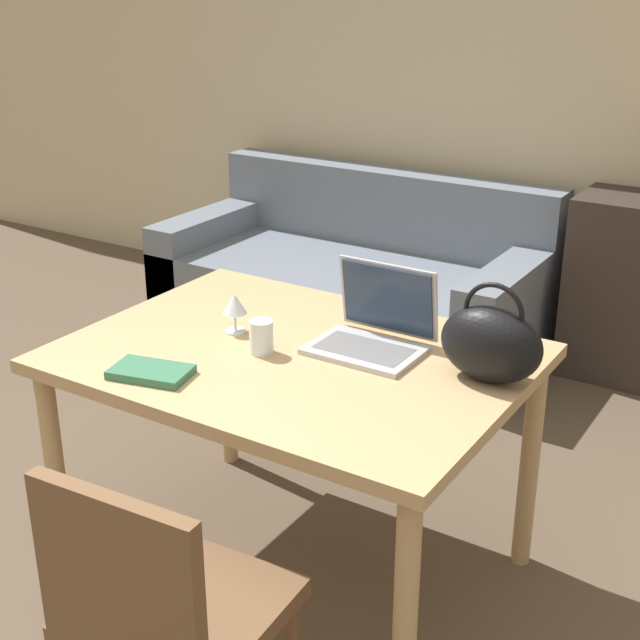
{
  "coord_description": "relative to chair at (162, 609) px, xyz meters",
  "views": [
    {
      "loc": [
        1.26,
        -1.28,
        1.83
      ],
      "look_at": [
        0.01,
        0.69,
        0.89
      ],
      "focal_mm": 50.0,
      "sensor_mm": 36.0,
      "label": 1
    }
  ],
  "objects": [
    {
      "name": "laptop",
      "position": [
        -0.0,
        0.98,
        0.35
      ],
      "size": [
        0.32,
        0.27,
        0.24
      ],
      "color": "#ADADB2",
      "rests_on": "dining_table"
    },
    {
      "name": "drinking_glass",
      "position": [
        -0.26,
        0.75,
        0.33
      ],
      "size": [
        0.07,
        0.07,
        0.1
      ],
      "color": "silver",
      "rests_on": "dining_table"
    },
    {
      "name": "chair",
      "position": [
        0.0,
        0.0,
        0.0
      ],
      "size": [
        0.47,
        0.47,
        0.86
      ],
      "rotation": [
        0.0,
        0.0,
        0.06
      ],
      "color": "brown",
      "rests_on": "ground_plane"
    },
    {
      "name": "handbag",
      "position": [
        0.37,
        0.93,
        0.39
      ],
      "size": [
        0.29,
        0.16,
        0.28
      ],
      "color": "black",
      "rests_on": "dining_table"
    },
    {
      "name": "wine_glass",
      "position": [
        -0.42,
        0.84,
        0.37
      ],
      "size": [
        0.07,
        0.07,
        0.13
      ],
      "color": "silver",
      "rests_on": "dining_table"
    },
    {
      "name": "book",
      "position": [
        -0.42,
        0.46,
        0.29
      ],
      "size": [
        0.24,
        0.18,
        0.02
      ],
      "rotation": [
        0.0,
        0.0,
        0.23
      ],
      "color": "#336B4C",
      "rests_on": "dining_table"
    },
    {
      "name": "wall_back",
      "position": [
        -0.1,
        3.13,
        0.86
      ],
      "size": [
        10.0,
        0.06,
        2.7
      ],
      "color": "beige",
      "rests_on": "ground_plane"
    },
    {
      "name": "couch",
      "position": [
        -1.01,
        2.59,
        -0.21
      ],
      "size": [
        1.93,
        0.94,
        0.82
      ],
      "color": "slate",
      "rests_on": "ground_plane"
    },
    {
      "name": "dining_table",
      "position": [
        -0.18,
        0.81,
        0.2
      ],
      "size": [
        1.32,
        0.97,
        0.77
      ],
      "color": "tan",
      "rests_on": "ground_plane"
    }
  ]
}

